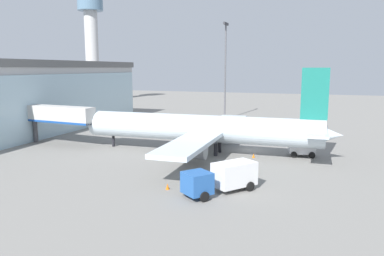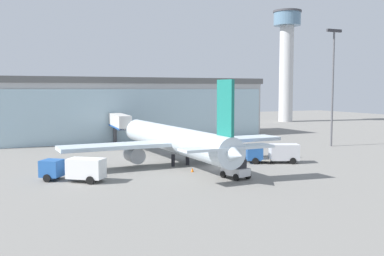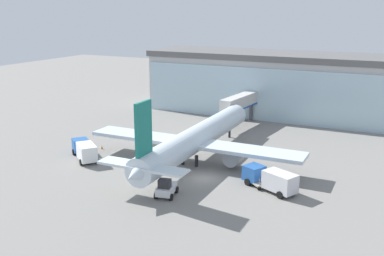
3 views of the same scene
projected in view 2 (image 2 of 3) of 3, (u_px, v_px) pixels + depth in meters
The scene contains 12 objects.
ground at pixel (219, 168), 59.24m from camera, with size 240.00×240.00×0.00m, color gray.
terminal_building at pixel (128, 108), 95.24m from camera, with size 58.74×15.97×12.68m.
jet_bridge at pixel (119, 122), 81.83m from camera, with size 3.46×12.73×5.78m.
control_tower at pixel (287, 54), 140.82m from camera, with size 8.78×8.78×34.68m.
apron_light_mast at pixel (333, 78), 80.44m from camera, with size 3.20×0.40×20.96m.
airplane at pixel (175, 140), 62.30m from camera, with size 31.92×35.73×11.41m.
catering_truck at pixel (75, 169), 50.36m from camera, with size 7.12×6.21×2.65m.
fuel_truck at pixel (274, 153), 62.97m from camera, with size 7.56×5.01×2.65m.
baggage_cart at pixel (266, 159), 63.17m from camera, with size 3.05×3.16×1.50m.
pushback_tug at pixel (236, 170), 52.03m from camera, with size 2.74×3.51×2.30m.
safety_cone_nose at pixel (192, 170), 56.21m from camera, with size 0.36×0.36×0.55m, color orange.
safety_cone_wingtip at pixel (60, 172), 54.73m from camera, with size 0.36×0.36×0.55m, color orange.
Camera 2 is at (-27.86, -51.63, 10.39)m, focal length 42.00 mm.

